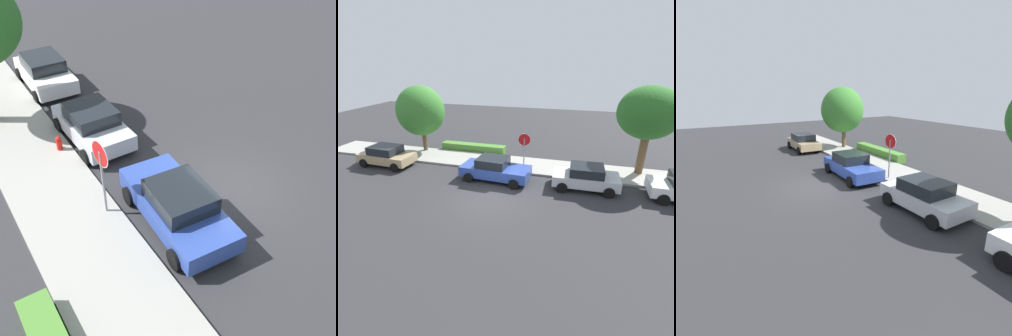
# 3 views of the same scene
# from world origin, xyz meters

# --- Properties ---
(ground_plane) EXTENTS (60.00, 60.00, 0.00)m
(ground_plane) POSITION_xyz_m (0.00, 0.00, 0.00)
(ground_plane) COLOR #2D2D30
(sidewalk_curb) EXTENTS (32.00, 3.04, 0.14)m
(sidewalk_curb) POSITION_xyz_m (0.00, 5.45, 0.07)
(sidewalk_curb) COLOR #9E9B93
(sidewalk_curb) RESTS_ON ground_plane
(stop_sign) EXTENTS (0.88, 0.12, 2.82)m
(stop_sign) POSITION_xyz_m (1.13, 4.34, 1.97)
(stop_sign) COLOR gray
(stop_sign) RESTS_ON ground_plane
(parked_car_blue) EXTENTS (4.60, 2.30, 1.52)m
(parked_car_blue) POSITION_xyz_m (-0.44, 2.62, 0.76)
(parked_car_blue) COLOR #2D479E
(parked_car_blue) RESTS_ON ground_plane
(parked_car_silver) EXTENTS (3.97, 2.17, 1.49)m
(parked_car_silver) POSITION_xyz_m (5.33, 2.91, 0.76)
(parked_car_silver) COLOR silver
(parked_car_silver) RESTS_ON ground_plane
(parked_car_tan) EXTENTS (4.12, 2.21, 1.50)m
(parked_car_tan) POSITION_xyz_m (-9.06, 2.86, 0.77)
(parked_car_tan) COLOR tan
(parked_car_tan) RESTS_ON ground_plane
(street_tree_near_corner) EXTENTS (3.83, 3.83, 5.54)m
(street_tree_near_corner) POSITION_xyz_m (-7.91, 6.24, 3.53)
(street_tree_near_corner) COLOR brown
(street_tree_near_corner) RESTS_ON ground_plane
(street_tree_mid_block) EXTENTS (3.84, 3.84, 6.01)m
(street_tree_mid_block) POSITION_xyz_m (8.77, 5.93, 4.28)
(street_tree_mid_block) COLOR brown
(street_tree_mid_block) RESTS_ON ground_plane
(fire_hydrant) EXTENTS (0.30, 0.22, 0.72)m
(fire_hydrant) POSITION_xyz_m (5.23, 4.38, 0.36)
(fire_hydrant) COLOR red
(fire_hydrant) RESTS_ON ground_plane
(front_yard_hedge) EXTENTS (5.59, 0.81, 0.67)m
(front_yard_hedge) POSITION_xyz_m (-3.96, 7.47, 0.34)
(front_yard_hedge) COLOR #4C8433
(front_yard_hedge) RESTS_ON ground_plane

